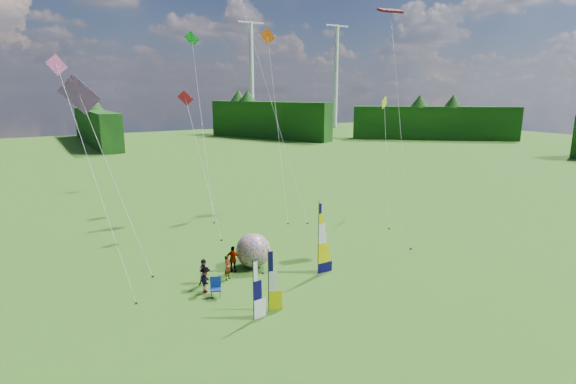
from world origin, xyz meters
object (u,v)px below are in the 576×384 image
bol_inflatable (253,250)px  side_banner_far (253,292)px  side_banner_left (268,282)px  spectator_b (205,272)px  kite_whale (270,89)px  camp_chair (216,288)px  spectator_c (205,280)px  spectator_a (228,268)px  spectator_d (233,259)px  feather_banner_main (318,239)px

bol_inflatable → side_banner_far: bearing=-116.2°
side_banner_left → spectator_b: (-1.73, 4.86, -0.87)m
kite_whale → camp_chair: bearing=-103.5°
side_banner_far → spectator_b: size_ratio=1.95×
spectator_c → bol_inflatable: bearing=-27.8°
spectator_a → spectator_d: bearing=13.7°
feather_banner_main → spectator_c: (-7.07, 1.11, -1.53)m
feather_banner_main → spectator_c: bearing=170.9°
side_banner_far → kite_whale: (11.40, 19.19, 9.95)m
feather_banner_main → bol_inflatable: size_ratio=2.03×
spectator_d → camp_chair: 3.70m
bol_inflatable → spectator_d: bearing=-176.1°
feather_banner_main → spectator_a: (-5.25, 2.13, -1.54)m
spectator_b → spectator_c: bearing=-88.5°
side_banner_left → spectator_d: 5.86m
spectator_a → spectator_c: size_ratio=0.99×
bol_inflatable → camp_chair: bol_inflatable is taller
spectator_d → kite_whale: 19.40m
bol_inflatable → spectator_b: bol_inflatable is taller
side_banner_left → spectator_c: bearing=137.1°
camp_chair → spectator_c: bearing=129.1°
feather_banner_main → spectator_b: 7.23m
spectator_b → spectator_d: bearing=41.6°
spectator_c → spectator_d: (2.61, 1.95, 0.09)m
spectator_a → camp_chair: 2.48m
feather_banner_main → spectator_a: bearing=157.7°
feather_banner_main → side_banner_left: feather_banner_main is taller
spectator_b → kite_whale: 21.25m
feather_banner_main → side_banner_far: bearing=-152.7°
spectator_c → side_banner_left: bearing=-116.1°
side_banner_far → camp_chair: side_banner_far is taller
bol_inflatable → spectator_d: bol_inflatable is taller
side_banner_left → kite_whale: size_ratio=0.14×
spectator_c → spectator_b: bearing=17.4°
feather_banner_main → spectator_b: size_ratio=2.90×
spectator_a → spectator_b: bearing=143.5°
spectator_b → kite_whale: (12.02, 13.87, 10.71)m
spectator_c → kite_whale: (12.36, 14.91, 10.73)m
side_banner_left → bol_inflatable: bearing=89.8°
feather_banner_main → spectator_d: (-4.47, 3.06, -1.44)m
side_banner_left → spectator_c: (-2.07, 3.82, -0.89)m
spectator_a → kite_whale: 20.47m
side_banner_left → kite_whale: 23.53m
spectator_d → kite_whale: size_ratio=0.07×
spectator_c → camp_chair: spectator_c is taller
bol_inflatable → spectator_c: 4.58m
feather_banner_main → bol_inflatable: 4.51m
side_banner_far → spectator_a: bearing=75.6°
spectator_a → spectator_c: (-1.82, -1.02, 0.01)m
spectator_c → camp_chair: (0.26, -0.89, -0.21)m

